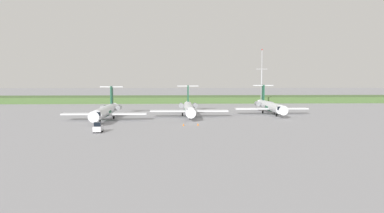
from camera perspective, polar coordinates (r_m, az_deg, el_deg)
ground_plane at (r=131.65m, az=-0.28°, el=-0.73°), size 500.00×500.00×0.00m
grass_berm at (r=177.64m, az=-0.80°, el=1.08°), size 320.00×20.00×2.69m
regional_jet_nearest at (r=108.84m, az=-12.61°, el=-0.61°), size 22.81×31.00×9.00m
regional_jet_second at (r=115.10m, az=-0.45°, el=-0.22°), size 22.81×31.00×9.00m
regional_jet_third at (r=125.36m, az=11.43°, el=0.08°), size 22.81×31.00×9.00m
antenna_mast at (r=155.15m, az=10.22°, el=3.47°), size 4.40×0.50×22.55m
baggage_tug at (r=85.16m, az=-13.67°, el=-3.07°), size 1.72×3.20×2.30m
safety_cone_front_marker at (r=93.88m, az=-1.26°, el=-2.69°), size 0.44×0.44×0.55m
safety_cone_mid_marker at (r=94.49m, az=0.89°, el=-2.65°), size 0.44×0.44×0.55m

